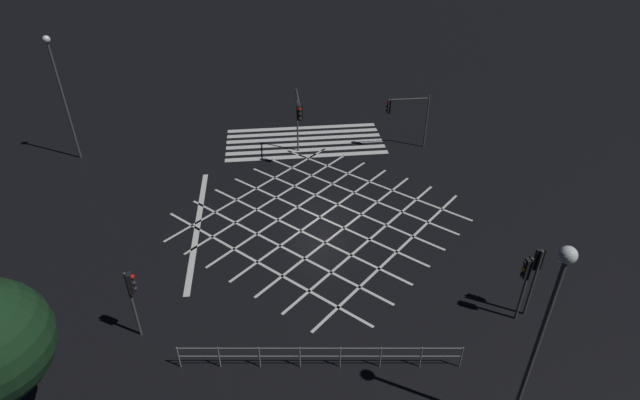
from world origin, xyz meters
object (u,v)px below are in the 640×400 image
(traffic_light_ne_main, at_px, (132,291))
(traffic_light_median_south, at_px, (299,114))
(traffic_light_nw_main, at_px, (525,277))
(traffic_light_sw_main, at_px, (405,111))
(street_lamp_west, at_px, (548,313))
(street_lamp_east, at_px, (59,82))
(traffic_light_nw_cross, at_px, (536,268))

(traffic_light_ne_main, xyz_separation_m, traffic_light_median_south, (-7.45, -14.13, 0.88))
(traffic_light_nw_main, bearing_deg, traffic_light_ne_main, -3.37)
(traffic_light_ne_main, relative_size, traffic_light_nw_main, 1.00)
(traffic_light_sw_main, height_order, street_lamp_west, street_lamp_west)
(traffic_light_nw_main, xyz_separation_m, street_lamp_east, (22.06, -16.99, 2.87))
(traffic_light_sw_main, distance_m, street_lamp_west, 20.84)
(traffic_light_nw_cross, relative_size, street_lamp_east, 0.42)
(traffic_light_ne_main, bearing_deg, traffic_light_nw_main, -3.37)
(traffic_light_nw_cross, relative_size, street_lamp_west, 0.44)
(traffic_light_nw_cross, relative_size, traffic_light_median_south, 0.78)
(traffic_light_sw_main, height_order, street_lamp_east, street_lamp_east)
(street_lamp_east, height_order, street_lamp_west, street_lamp_east)
(traffic_light_nw_main, relative_size, street_lamp_east, 0.41)
(traffic_light_sw_main, bearing_deg, street_lamp_west, 85.61)
(traffic_light_ne_main, height_order, traffic_light_median_south, traffic_light_median_south)
(traffic_light_nw_main, bearing_deg, street_lamp_west, 64.10)
(traffic_light_nw_main, distance_m, street_lamp_west, 5.97)
(traffic_light_nw_main, bearing_deg, traffic_light_sw_main, -87.56)
(traffic_light_median_south, bearing_deg, traffic_light_nw_cross, 29.41)
(traffic_light_sw_main, relative_size, traffic_light_median_south, 0.85)
(traffic_light_sw_main, relative_size, traffic_light_ne_main, 1.13)
(traffic_light_sw_main, height_order, traffic_light_ne_main, traffic_light_sw_main)
(traffic_light_nw_main, height_order, street_lamp_west, street_lamp_west)
(street_lamp_west, bearing_deg, traffic_light_nw_cross, -119.76)
(traffic_light_median_south, bearing_deg, street_lamp_east, -97.81)
(traffic_light_sw_main, relative_size, street_lamp_west, 0.48)
(street_lamp_west, bearing_deg, street_lamp_east, -47.55)
(traffic_light_median_south, height_order, street_lamp_east, street_lamp_east)
(traffic_light_nw_cross, bearing_deg, traffic_light_sw_main, 4.59)
(street_lamp_west, bearing_deg, traffic_light_sw_main, -94.39)
(traffic_light_sw_main, xyz_separation_m, street_lamp_west, (1.58, 20.62, 2.57))
(traffic_light_nw_main, relative_size, street_lamp_west, 0.42)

